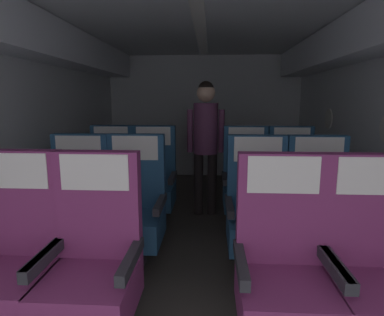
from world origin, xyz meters
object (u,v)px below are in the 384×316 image
Objects in this scene: seat_a_right_window at (283,273)px; seat_c_left_aisle at (153,183)px; flight_attendant at (206,135)px; seat_b_left_window at (77,210)px; seat_c_right_aisle at (292,185)px; seat_a_left_aisle at (93,267)px; seat_b_right_aisle at (319,215)px; seat_c_right_window at (246,185)px; seat_c_left_window at (110,182)px; seat_a_left_window at (13,263)px; seat_b_left_aisle at (134,211)px; seat_b_right_window at (257,214)px; seat_a_right_aisle at (374,276)px.

seat_a_right_window is 1.00× the size of seat_c_left_aisle.
flight_attendant is (0.57, 0.33, 0.50)m from seat_c_left_aisle.
seat_b_left_window is 2.15m from seat_c_right_aisle.
seat_a_left_aisle is 1.00× the size of seat_b_left_window.
seat_c_right_window is at bearing 118.21° from seat_b_right_aisle.
seat_a_left_aisle is 1.00× the size of seat_c_left_aisle.
seat_c_left_aisle is at bearing -1.27° from seat_c_left_window.
flight_attendant is at bearing 63.88° from seat_a_left_window.
seat_a_left_aisle is 1.00× the size of seat_b_left_aisle.
seat_b_left_window is 1.47m from seat_b_right_window.
seat_c_right_window is (0.00, 0.91, 0.00)m from seat_b_right_window.
seat_a_left_aisle is at bearing -90.22° from seat_c_left_aisle.
seat_a_left_aisle is at bearing -148.96° from seat_b_right_aisle.
seat_a_left_aisle is 2.06m from seat_c_right_window.
flight_attendant is at bearing 50.03° from seat_b_left_window.
seat_c_left_window is at bearing -147.96° from flight_attendant.
seat_b_right_aisle is at bearing -24.89° from seat_c_left_window.
seat_a_right_window is 1.86m from seat_c_right_aisle.
seat_c_left_window is 1.00× the size of seat_c_right_aisle.
flight_attendant is (-0.92, 0.33, 0.50)m from seat_c_right_aisle.
seat_b_right_window is (1.01, 0.89, 0.00)m from seat_a_left_aisle.
seat_a_right_window is 2.07m from seat_c_left_aisle.
seat_b_right_window is (-0.01, 0.89, 0.00)m from seat_a_right_window.
seat_a_right_window is 0.89m from seat_b_right_window.
seat_b_right_aisle is 0.48m from seat_b_right_window.
seat_a_left_aisle and seat_c_right_window have the same top height.
seat_b_left_window is at bearing 148.76° from seat_a_right_window.
flight_attendant is at bearing 29.98° from seat_c_left_aisle.
seat_a_right_aisle is 1.00× the size of seat_b_right_aisle.
seat_a_left_window and seat_b_left_window have the same top height.
seat_c_left_aisle is 1.00× the size of seat_c_right_window.
seat_b_right_window is at bearing 30.76° from seat_a_left_window.
seat_a_left_window is 1.00× the size of seat_c_left_window.
flight_attendant is at bearing 142.90° from seat_c_right_window.
seat_b_right_window is 1.00× the size of seat_c_right_window.
seat_a_right_window is 1.00× the size of seat_c_right_window.
seat_a_right_window is at bearing -179.99° from seat_a_right_aisle.
seat_a_right_window is 1.00× the size of seat_b_right_aisle.
seat_b_left_aisle and seat_c_right_window have the same top height.
seat_c_left_window is (-1.48, 0.92, 0.00)m from seat_b_right_window.
seat_b_right_aisle is (0.01, 0.90, 0.00)m from seat_a_right_aisle.
seat_b_right_window is (1.47, 0.88, 0.00)m from seat_a_left_window.
seat_b_right_aisle is at bearing 1.30° from seat_b_right_window.
seat_a_left_aisle and seat_b_left_aisle have the same top height.
seat_b_left_window is at bearing 155.26° from seat_a_right_aisle.
seat_a_right_aisle is 1.73m from seat_b_left_aisle.
seat_b_right_window is 1.00× the size of seat_c_left_window.
seat_b_right_window is at bearing -1.21° from seat_b_left_aisle.
seat_b_right_aisle is at bearing -0.39° from seat_b_left_aisle.
seat_b_left_aisle is 1.34m from seat_c_right_window.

